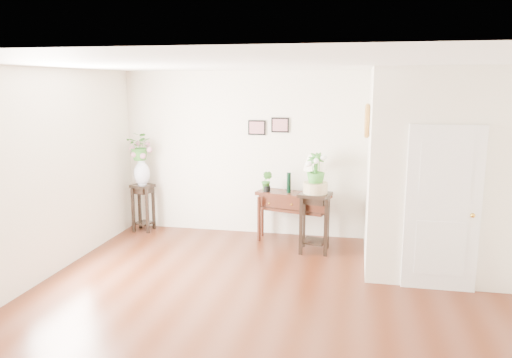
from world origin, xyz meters
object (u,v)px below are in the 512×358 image
(table_lamp, at_px, (315,173))
(console_table, at_px, (293,217))
(plant_stand_a, at_px, (143,208))
(plant_stand_b, at_px, (315,222))

(table_lamp, bearing_deg, console_table, 180.00)
(console_table, xyz_separation_m, plant_stand_a, (-2.68, 0.03, 0.01))
(plant_stand_a, height_order, plant_stand_b, plant_stand_b)
(table_lamp, bearing_deg, plant_stand_a, 179.51)
(console_table, height_order, table_lamp, table_lamp)
(table_lamp, relative_size, plant_stand_a, 0.79)
(console_table, relative_size, plant_stand_b, 1.31)
(plant_stand_b, bearing_deg, table_lamp, 96.48)
(plant_stand_a, xyz_separation_m, plant_stand_b, (3.08, -0.52, 0.05))
(console_table, relative_size, table_lamp, 1.83)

